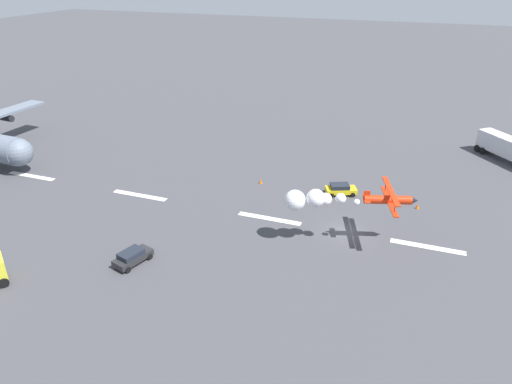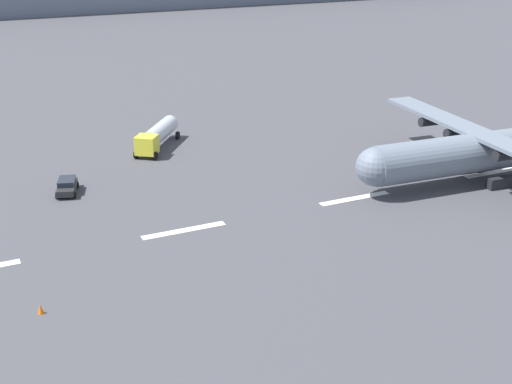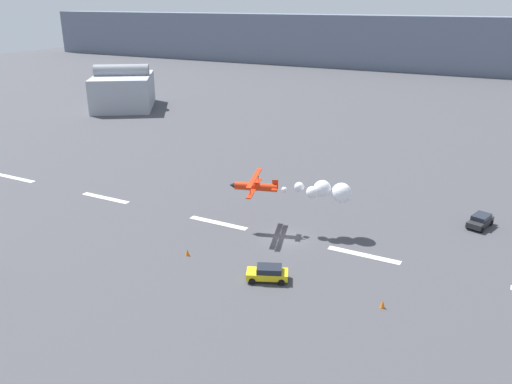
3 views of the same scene
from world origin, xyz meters
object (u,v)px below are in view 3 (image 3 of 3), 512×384
at_px(traffic_cone_near, 187,252).
at_px(traffic_cone_far, 383,304).
at_px(airport_staff_sedan, 480,220).
at_px(followme_car_yellow, 268,273).
at_px(stunt_biplane_red, 314,190).

distance_m(traffic_cone_near, traffic_cone_far, 21.34).
xyz_separation_m(traffic_cone_near, traffic_cone_far, (21.34, -0.24, 0.00)).
height_order(traffic_cone_near, traffic_cone_far, same).
height_order(airport_staff_sedan, traffic_cone_far, airport_staff_sedan).
height_order(airport_staff_sedan, traffic_cone_near, airport_staff_sedan).
distance_m(followme_car_yellow, airport_staff_sedan, 29.12).
height_order(stunt_biplane_red, airport_staff_sedan, stunt_biplane_red).
height_order(stunt_biplane_red, followme_car_yellow, stunt_biplane_red).
xyz_separation_m(stunt_biplane_red, airport_staff_sedan, (17.63, 10.89, -4.54)).
bearing_deg(airport_staff_sedan, traffic_cone_far, -104.83).
bearing_deg(followme_car_yellow, traffic_cone_near, 176.25).
height_order(followme_car_yellow, traffic_cone_far, followme_car_yellow).
xyz_separation_m(followme_car_yellow, airport_staff_sedan, (17.38, 23.36, 0.00)).
relative_size(followme_car_yellow, traffic_cone_near, 5.94).
relative_size(traffic_cone_near, traffic_cone_far, 1.00).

